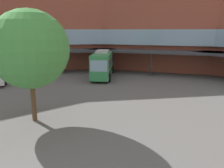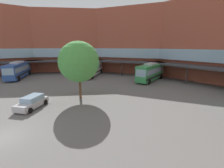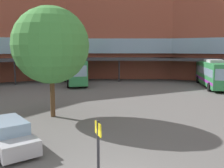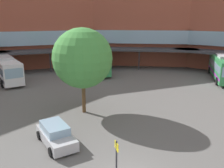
# 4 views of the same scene
# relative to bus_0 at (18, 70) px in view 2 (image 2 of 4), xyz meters

# --- Properties ---
(ground_plane) EXTENTS (126.24, 126.24, 0.00)m
(ground_plane) POSITION_rel_bus_0_xyz_m (28.51, -5.87, -2.01)
(ground_plane) COLOR #605E5B
(station_building) EXTENTS (83.38, 49.74, 17.81)m
(station_building) POSITION_rel_bus_0_xyz_m (28.51, 15.53, 6.45)
(station_building) COLOR #9E4C38
(station_building) RESTS_ON ground
(bus_0) EXTENTS (11.00, 7.41, 3.98)m
(bus_0) POSITION_rel_bus_0_xyz_m (0.00, 0.00, 0.00)
(bus_0) COLOR #2D519E
(bus_0) RESTS_ON ground
(bus_3) EXTENTS (5.03, 10.30, 3.97)m
(bus_3) POSITION_rel_bus_0_xyz_m (21.94, 22.48, -0.01)
(bus_3) COLOR #338C4C
(bus_3) RESTS_ON ground
(bus_4) EXTENTS (9.53, 10.58, 3.68)m
(bus_4) POSITION_rel_bus_0_xyz_m (8.72, 15.47, -0.15)
(bus_4) COLOR white
(bus_4) RESTS_ON ground
(parked_car) EXTENTS (4.15, 4.56, 1.53)m
(parked_car) POSITION_rel_bus_0_xyz_m (22.72, -2.08, -1.28)
(parked_car) COLOR #B7B7BC
(parked_car) RESTS_ON ground
(plaza_tree) EXTENTS (5.76, 5.76, 8.36)m
(plaza_tree) POSITION_rel_bus_0_xyz_m (23.35, 4.37, 3.45)
(plaza_tree) COLOR brown
(plaza_tree) RESTS_ON ground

